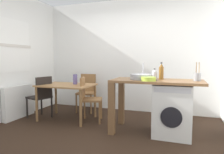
% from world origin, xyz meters
% --- Properties ---
extents(ground_plane, '(5.46, 5.46, 0.00)m').
position_xyz_m(ground_plane, '(0.00, 0.00, 0.00)').
color(ground_plane, black).
extents(wall_back, '(4.60, 0.10, 2.70)m').
position_xyz_m(wall_back, '(0.00, 1.75, 1.35)').
color(wall_back, white).
rests_on(wall_back, ground_plane).
extents(wall_window_side, '(0.12, 3.80, 2.70)m').
position_xyz_m(wall_window_side, '(-2.15, 0.00, 1.35)').
color(wall_window_side, white).
rests_on(wall_window_side, ground_plane).
extents(radiator, '(0.10, 0.80, 0.70)m').
position_xyz_m(radiator, '(-2.02, 0.30, 0.35)').
color(radiator, white).
rests_on(radiator, ground_plane).
extents(dining_table, '(1.10, 0.76, 0.74)m').
position_xyz_m(dining_table, '(-0.99, 0.55, 0.64)').
color(dining_table, '#9E7042').
rests_on(dining_table, ground_plane).
extents(chair_person_seat, '(0.49, 0.49, 0.90)m').
position_xyz_m(chair_person_seat, '(-1.54, 0.43, 0.51)').
color(chair_person_seat, black).
rests_on(chair_person_seat, ground_plane).
extents(chair_opposite, '(0.50, 0.50, 0.90)m').
position_xyz_m(chair_opposite, '(-0.51, 0.58, 0.51)').
color(chair_opposite, olive).
rests_on(chair_opposite, ground_plane).
extents(chair_spare_by_wall, '(0.45, 0.45, 0.90)m').
position_xyz_m(chair_spare_by_wall, '(-0.90, 1.32, 0.51)').
color(chair_spare_by_wall, olive).
rests_on(chair_spare_by_wall, ground_plane).
extents(kitchen_counter, '(1.50, 0.68, 0.92)m').
position_xyz_m(kitchen_counter, '(0.67, 0.35, 0.76)').
color(kitchen_counter, brown).
rests_on(kitchen_counter, ground_plane).
extents(washing_machine, '(0.60, 0.61, 0.86)m').
position_xyz_m(washing_machine, '(1.14, 0.35, 0.43)').
color(washing_machine, silver).
rests_on(washing_machine, ground_plane).
extents(sink_basin, '(0.38, 0.38, 0.09)m').
position_xyz_m(sink_basin, '(0.62, 0.35, 0.97)').
color(sink_basin, '#9EA0A5').
rests_on(sink_basin, kitchen_counter).
extents(tap, '(0.02, 0.02, 0.28)m').
position_xyz_m(tap, '(0.62, 0.53, 1.06)').
color(tap, '#B2B2B7').
rests_on(tap, kitchen_counter).
extents(bottle_tall_green, '(0.08, 0.08, 0.18)m').
position_xyz_m(bottle_tall_green, '(0.82, 0.51, 1.00)').
color(bottle_tall_green, silver).
rests_on(bottle_tall_green, kitchen_counter).
extents(bottle_squat_brown, '(0.08, 0.08, 0.29)m').
position_xyz_m(bottle_squat_brown, '(0.94, 0.47, 1.05)').
color(bottle_squat_brown, brown).
rests_on(bottle_squat_brown, kitchen_counter).
extents(mixing_bowl, '(0.23, 0.23, 0.06)m').
position_xyz_m(mixing_bowl, '(0.78, 0.15, 0.96)').
color(mixing_bowl, '#A8C63D').
rests_on(mixing_bowl, kitchen_counter).
extents(utensil_crock, '(0.11, 0.11, 0.30)m').
position_xyz_m(utensil_crock, '(1.51, 0.40, 0.99)').
color(utensil_crock, gray).
rests_on(utensil_crock, kitchen_counter).
extents(vase, '(0.09, 0.09, 0.21)m').
position_xyz_m(vase, '(-0.84, 0.65, 0.84)').
color(vase, slate).
rests_on(vase, dining_table).
extents(scissors, '(0.15, 0.06, 0.01)m').
position_xyz_m(scissors, '(0.83, 0.25, 0.92)').
color(scissors, '#B2B2B7').
rests_on(scissors, kitchen_counter).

